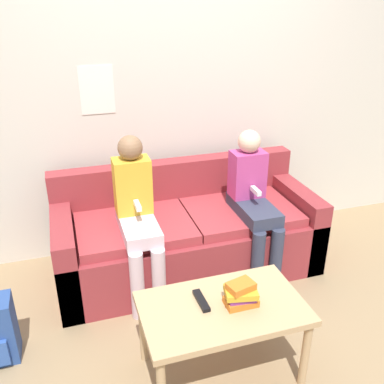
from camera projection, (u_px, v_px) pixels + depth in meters
The scene contains 8 objects.
ground_plane at pixel (209, 306), 2.87m from camera, with size 10.00×10.00×0.00m, color #937A56.
wall_back at pixel (167, 84), 3.18m from camera, with size 8.00×0.06×2.60m.
couch at pixel (187, 235), 3.19m from camera, with size 1.89×0.78×0.76m.
coffee_table at pixel (222, 314), 2.22m from camera, with size 0.85×0.51×0.45m.
person_left at pixel (137, 213), 2.79m from camera, with size 0.24×0.54×1.10m.
person_right at pixel (254, 199), 3.02m from camera, with size 0.24×0.54×1.06m.
tv_remote at pixel (201, 301), 2.22m from camera, with size 0.04×0.17×0.02m.
book_stack at pixel (241, 294), 2.18m from camera, with size 0.18×0.15×0.13m.
Camera 1 is at (-0.80, -2.14, 1.91)m, focal length 40.00 mm.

